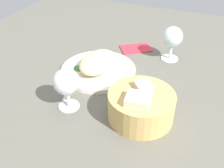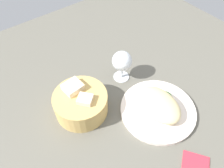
# 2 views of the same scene
# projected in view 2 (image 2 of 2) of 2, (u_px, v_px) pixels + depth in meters

# --- Properties ---
(ground_plane) EXTENTS (1.40, 1.40, 0.02)m
(ground_plane) POSITION_uv_depth(u_px,v_px,m) (128.00, 123.00, 0.68)
(ground_plane) COLOR #5D5A50
(plate) EXTENTS (0.24, 0.24, 0.01)m
(plate) POSITION_uv_depth(u_px,v_px,m) (158.00, 110.00, 0.69)
(plate) COLOR white
(plate) RESTS_ON ground_plane
(omelette) EXTENTS (0.16, 0.11, 0.05)m
(omelette) POSITION_uv_depth(u_px,v_px,m) (159.00, 104.00, 0.66)
(omelette) COLOR beige
(omelette) RESTS_ON plate
(lettuce_garnish) EXTENTS (0.04, 0.04, 0.01)m
(lettuce_garnish) POSITION_uv_depth(u_px,v_px,m) (166.00, 95.00, 0.71)
(lettuce_garnish) COLOR #397B2F
(lettuce_garnish) RESTS_ON plate
(bread_basket) EXTENTS (0.17, 0.17, 0.09)m
(bread_basket) POSITION_uv_depth(u_px,v_px,m) (81.00, 102.00, 0.67)
(bread_basket) COLOR tan
(bread_basket) RESTS_ON ground_plane
(wine_glass_near) EXTENTS (0.07, 0.07, 0.12)m
(wine_glass_near) POSITION_uv_depth(u_px,v_px,m) (122.00, 62.00, 0.73)
(wine_glass_near) COLOR silver
(wine_glass_near) RESTS_ON ground_plane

